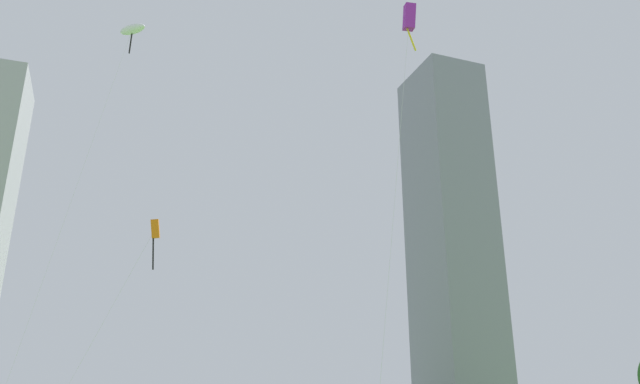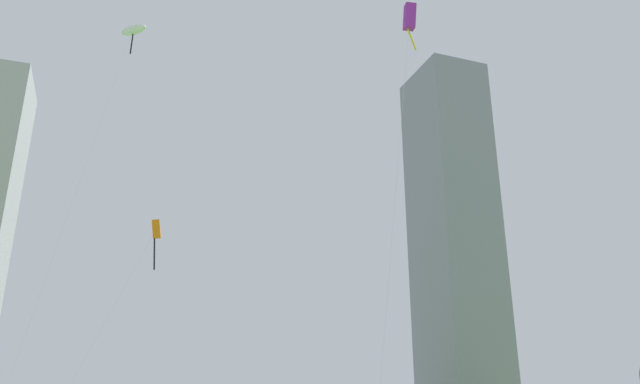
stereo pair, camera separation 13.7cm
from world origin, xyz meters
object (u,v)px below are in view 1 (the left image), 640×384
(kite_flying_3, at_px, (155,231))
(kite_flying_4, at_px, (409,19))
(kite_flying_0, at_px, (132,30))
(distant_highrise_1, at_px, (452,239))

(kite_flying_3, bearing_deg, kite_flying_4, -40.02)
(kite_flying_0, bearing_deg, kite_flying_3, 22.81)
(kite_flying_0, relative_size, kite_flying_4, 1.21)
(kite_flying_0, distance_m, distant_highrise_1, 127.71)
(kite_flying_0, height_order, distant_highrise_1, distant_highrise_1)
(kite_flying_0, relative_size, distant_highrise_1, 0.31)
(kite_flying_3, height_order, kite_flying_4, kite_flying_4)
(kite_flying_0, xyz_separation_m, kite_flying_3, (2.75, 1.16, -14.53))
(kite_flying_0, distance_m, kite_flying_3, 14.83)
(kite_flying_4, xyz_separation_m, distant_highrise_1, (46.87, 119.84, 23.49))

